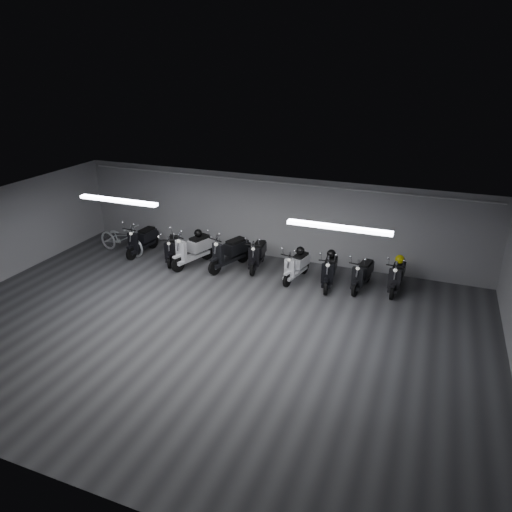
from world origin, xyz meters
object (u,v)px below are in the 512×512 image
at_px(scooter_0, 141,236).
at_px(helmet_2, 331,254).
at_px(helmet_0, 198,233).
at_px(scooter_3, 229,247).
at_px(scooter_9, 397,271).
at_px(scooter_7, 330,266).
at_px(scooter_1, 172,245).
at_px(scooter_5, 257,250).
at_px(bicycle, 121,236).
at_px(helmet_3, 300,251).
at_px(scooter_2, 193,244).
at_px(helmet_1, 400,259).
at_px(scooter_6, 296,262).
at_px(scooter_8, 363,270).

relative_size(scooter_0, helmet_2, 6.62).
distance_m(scooter_0, helmet_0, 2.23).
height_order(scooter_3, helmet_2, scooter_3).
bearing_deg(helmet_2, scooter_9, 3.93).
height_order(scooter_7, helmet_2, scooter_7).
relative_size(scooter_1, scooter_5, 0.95).
height_order(bicycle, helmet_3, bicycle).
bearing_deg(scooter_2, scooter_5, 32.72).
bearing_deg(scooter_9, helmet_2, -172.41).
bearing_deg(scooter_3, helmet_2, 22.58).
height_order(scooter_3, bicycle, scooter_3).
height_order(bicycle, helmet_2, bicycle).
distance_m(scooter_2, scooter_3, 1.22).
distance_m(scooter_0, scooter_3, 3.32).
bearing_deg(scooter_9, scooter_0, -174.54).
xyz_separation_m(scooter_7, helmet_1, (1.91, 0.60, 0.27)).
xyz_separation_m(scooter_7, bicycle, (-7.29, -0.10, -0.00)).
bearing_deg(scooter_7, scooter_6, 172.69).
relative_size(scooter_1, helmet_1, 5.93).
distance_m(scooter_7, scooter_8, 0.95).
relative_size(scooter_6, helmet_1, 6.05).
bearing_deg(scooter_9, scooter_6, -169.77).
xyz_separation_m(scooter_6, helmet_1, (2.93, 0.57, 0.31)).
distance_m(scooter_2, helmet_1, 6.43).
distance_m(scooter_8, bicycle, 8.24).
bearing_deg(helmet_1, scooter_1, -174.37).
bearing_deg(helmet_2, helmet_0, -178.64).
distance_m(scooter_5, scooter_6, 1.47).
height_order(helmet_0, helmet_3, helmet_0).
bearing_deg(scooter_1, scooter_0, 149.53).
xyz_separation_m(scooter_2, bicycle, (-2.81, 0.03, -0.09)).
bearing_deg(scooter_0, scooter_1, -5.04).
height_order(scooter_7, scooter_9, scooter_7).
relative_size(scooter_3, helmet_3, 7.40).
distance_m(scooter_7, bicycle, 7.30).
bearing_deg(helmet_2, scooter_3, -177.27).
bearing_deg(scooter_6, scooter_1, -166.53).
xyz_separation_m(scooter_6, helmet_0, (-3.37, 0.10, 0.43)).
bearing_deg(helmet_3, helmet_2, -1.06).
bearing_deg(bicycle, scooter_2, -80.80).
bearing_deg(scooter_3, bicycle, -157.61).
distance_m(scooter_7, helmet_2, 0.38).
bearing_deg(scooter_7, helmet_1, 12.19).
bearing_deg(helmet_0, scooter_2, -108.13).
xyz_separation_m(scooter_6, bicycle, (-6.27, -0.13, 0.03)).
height_order(scooter_0, helmet_0, scooter_0).
bearing_deg(scooter_2, scooter_9, 22.58).
xyz_separation_m(scooter_9, helmet_1, (0.01, 0.23, 0.29)).
bearing_deg(helmet_1, helmet_3, -173.12).
height_order(scooter_1, bicycle, bicycle).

